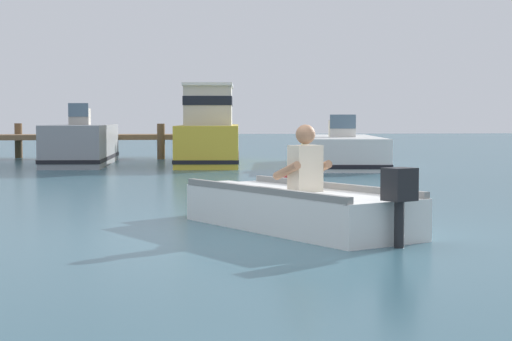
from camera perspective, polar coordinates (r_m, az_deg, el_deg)
ground_plane at (r=9.01m, az=0.82°, el=-4.51°), size 120.00×120.00×0.00m
rowboat_with_person at (r=9.70m, az=2.52°, el=-2.45°), size 2.38×3.50×1.19m
moored_boat_grey at (r=23.82m, az=-11.57°, el=1.67°), size 1.85×5.37×1.66m
moored_boat_yellow at (r=23.70m, az=-3.12°, el=2.44°), size 2.31×6.45×2.18m
moored_boat_white at (r=22.75m, az=5.67°, el=1.25°), size 2.83×6.35×1.36m
mooring_buoy at (r=15.37m, az=2.26°, el=-0.50°), size 0.37×0.37×0.37m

